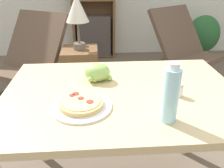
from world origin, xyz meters
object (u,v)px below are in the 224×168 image
at_px(lounge_chair_far, 184,63).
at_px(bookshelf, 93,5).
at_px(drink_bottle, 171,95).
at_px(potted_plant_floor, 203,36).
at_px(pizza_on_plate, 81,105).
at_px(table_lamp, 77,11).
at_px(grape_bunch, 97,73).
at_px(lounge_chair_near, 30,75).
at_px(side_table, 81,77).
at_px(salt_shaker, 179,90).

xyz_separation_m(lounge_chair_far, bookshelf, (-1.05, 1.12, 0.50)).
bearing_deg(drink_bottle, potted_plant_floor, 63.17).
relative_size(pizza_on_plate, table_lamp, 0.54).
distance_m(grape_bunch, lounge_chair_far, 1.78).
relative_size(lounge_chair_near, lounge_chair_far, 0.99).
bearing_deg(side_table, grape_bunch, -81.03).
bearing_deg(potted_plant_floor, pizza_on_plate, -123.88).
distance_m(pizza_on_plate, table_lamp, 1.31).
bearing_deg(grape_bunch, lounge_chair_far, 53.08).
distance_m(lounge_chair_near, lounge_chair_far, 1.74).
distance_m(pizza_on_plate, lounge_chair_far, 2.03).
distance_m(pizza_on_plate, salt_shaker, 0.46).
bearing_deg(lounge_chair_far, table_lamp, 164.49).
distance_m(side_table, potted_plant_floor, 2.12).
bearing_deg(pizza_on_plate, table_lamp, 93.81).
bearing_deg(table_lamp, side_table, 0.00).
bearing_deg(side_table, lounge_chair_near, 170.05).
bearing_deg(pizza_on_plate, grape_bunch, 74.70).
distance_m(bookshelf, side_table, 1.55).
relative_size(lounge_chair_near, side_table, 1.63).
distance_m(drink_bottle, table_lamp, 1.49).
bearing_deg(table_lamp, pizza_on_plate, -86.19).
distance_m(lounge_chair_far, side_table, 1.24).
height_order(pizza_on_plate, lounge_chair_near, lounge_chair_near).
xyz_separation_m(lounge_chair_far, potted_plant_floor, (0.56, 0.84, 0.08)).
relative_size(drink_bottle, side_table, 0.42).
height_order(side_table, potted_plant_floor, potted_plant_floor).
bearing_deg(table_lamp, grape_bunch, -81.03).
height_order(pizza_on_plate, drink_bottle, drink_bottle).
bearing_deg(grape_bunch, drink_bottle, -55.13).
distance_m(pizza_on_plate, grape_bunch, 0.29).
height_order(drink_bottle, lounge_chair_far, drink_bottle).
height_order(lounge_chair_near, side_table, lounge_chair_near).
distance_m(pizza_on_plate, potted_plant_floor, 3.01).
bearing_deg(lounge_chair_near, side_table, 18.29).
bearing_deg(lounge_chair_far, potted_plant_floor, 24.44).
xyz_separation_m(grape_bunch, drink_bottle, (0.28, -0.39, 0.07)).
bearing_deg(lounge_chair_far, side_table, 164.49).
bearing_deg(side_table, table_lamp, 0.00).
bearing_deg(lounge_chair_near, grape_bunch, -29.76).
bearing_deg(table_lamp, drink_bottle, -72.88).
height_order(grape_bunch, salt_shaker, grape_bunch).
bearing_deg(potted_plant_floor, lounge_chair_far, -123.89).
relative_size(grape_bunch, bookshelf, 0.09).
xyz_separation_m(pizza_on_plate, grape_bunch, (0.07, 0.27, 0.03)).
distance_m(pizza_on_plate, drink_bottle, 0.38).
bearing_deg(salt_shaker, pizza_on_plate, -171.03).
xyz_separation_m(grape_bunch, bookshelf, (-0.03, 2.48, 0.01)).
bearing_deg(pizza_on_plate, side_table, 93.81).
height_order(salt_shaker, lounge_chair_near, lounge_chair_near).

